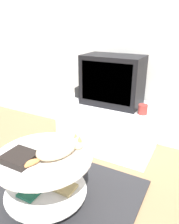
% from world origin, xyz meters
% --- Properties ---
extents(ground_plane, '(12.00, 12.00, 0.00)m').
position_xyz_m(ground_plane, '(0.00, 0.00, 0.00)').
color(ground_plane, '#93704C').
extents(wall_back, '(8.00, 0.05, 2.60)m').
position_xyz_m(wall_back, '(0.00, 1.44, 1.30)').
color(wall_back, silver).
rests_on(wall_back, ground_plane).
extents(rug, '(1.49, 1.38, 0.02)m').
position_xyz_m(rug, '(0.00, 0.00, 0.01)').
color(rug, '#28282B').
rests_on(rug, ground_plane).
extents(tv_stand, '(1.05, 0.55, 0.55)m').
position_xyz_m(tv_stand, '(0.13, 1.08, 0.28)').
color(tv_stand, white).
rests_on(tv_stand, ground_plane).
extents(tv, '(0.62, 0.36, 0.52)m').
position_xyz_m(tv, '(0.17, 1.09, 0.81)').
color(tv, black).
rests_on(tv, tv_stand).
extents(speaker, '(0.12, 0.12, 0.12)m').
position_xyz_m(speaker, '(-0.24, 1.13, 0.61)').
color(speaker, black).
rests_on(speaker, tv_stand).
extents(mug, '(0.09, 0.09, 0.10)m').
position_xyz_m(mug, '(0.54, 0.96, 0.60)').
color(mug, '#99332D').
rests_on(mug, tv_stand).
extents(coffee_table, '(0.74, 0.74, 0.43)m').
position_xyz_m(coffee_table, '(0.05, 0.06, 0.29)').
color(coffee_table, '#B2B2B7').
rests_on(coffee_table, rug).
extents(dvd_box, '(0.22, 0.20, 0.05)m').
position_xyz_m(dvd_box, '(-0.06, -0.07, 0.48)').
color(dvd_box, black).
rests_on(dvd_box, coffee_table).
extents(cat, '(0.30, 0.49, 0.13)m').
position_xyz_m(cat, '(0.15, 0.11, 0.51)').
color(cat, beige).
rests_on(cat, coffee_table).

